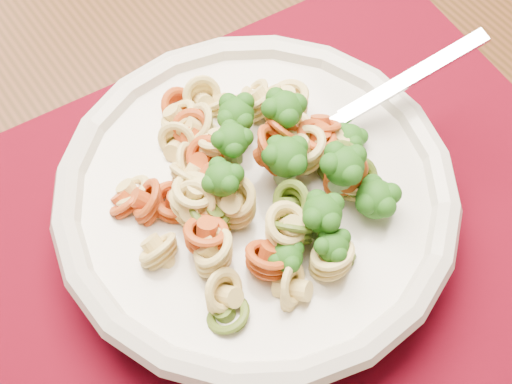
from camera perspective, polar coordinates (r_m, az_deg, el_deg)
dining_table at (r=0.65m, az=-5.95°, el=3.56°), size 1.56×1.09×0.71m
placemat at (r=0.50m, az=1.75°, el=-3.07°), size 0.46×0.36×0.00m
pasta_bowl at (r=0.48m, az=0.00°, el=-0.57°), size 0.27×0.27×0.05m
pasta_broccoli_heap at (r=0.46m, az=0.00°, el=0.38°), size 0.23×0.23×0.06m
fork at (r=0.49m, az=4.30°, el=4.48°), size 0.18×0.04×0.08m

